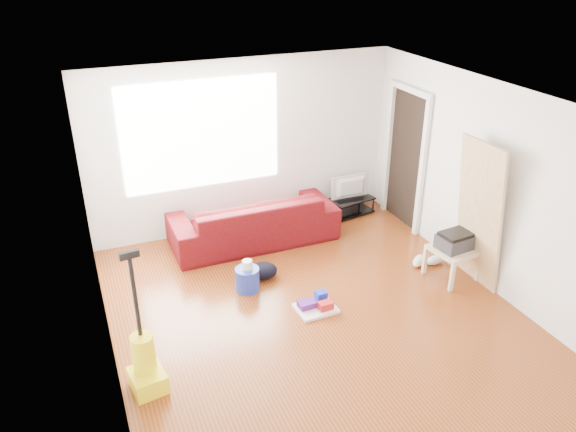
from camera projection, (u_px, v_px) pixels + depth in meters
name	position (u px, v px, depth m)	size (l,w,h in m)	color
room	(318.00, 211.00, 6.12)	(4.51, 5.01, 2.51)	#602E10
sofa	(254.00, 241.00, 8.11)	(2.34, 0.92, 0.68)	#440704
tv_stand	(351.00, 205.00, 8.86)	(0.75, 0.51, 0.26)	black
tv	(352.00, 188.00, 8.73)	(0.64, 0.08, 0.37)	black
side_table	(453.00, 253.00, 7.09)	(0.59, 0.59, 0.42)	beige
printer	(455.00, 241.00, 7.01)	(0.45, 0.36, 0.22)	#2D2D33
bucket	(248.00, 289.00, 6.98)	(0.30, 0.30, 0.30)	#1D32A9
toilet_paper	(248.00, 275.00, 6.90)	(0.12, 0.12, 0.11)	silver
cleaning_tray	(316.00, 305.00, 6.59)	(0.48, 0.39, 0.17)	white
backpack	(263.00, 278.00, 7.22)	(0.38, 0.30, 0.21)	black
sneakers	(427.00, 260.00, 7.49)	(0.53, 0.29, 0.12)	white
vacuum	(145.00, 364.00, 5.35)	(0.36, 0.40, 1.48)	yellow
door_panel	(469.00, 280.00, 7.18)	(0.04, 0.75, 1.87)	#AA7E51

